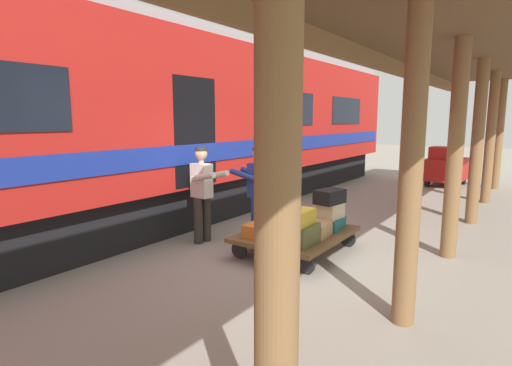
{
  "coord_description": "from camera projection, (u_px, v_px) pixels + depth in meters",
  "views": [
    {
      "loc": [
        -3.1,
        5.66,
        2.19
      ],
      "look_at": [
        0.69,
        0.18,
        1.15
      ],
      "focal_mm": 28.81,
      "sensor_mm": 36.0,
      "label": 1
    }
  ],
  "objects": [
    {
      "name": "ground_plane",
      "position": [
        297.0,
        255.0,
        6.68
      ],
      "size": [
        60.0,
        60.0,
        0.0
      ],
      "primitive_type": "plane",
      "color": "gray"
    },
    {
      "name": "platform_canopy",
      "position": [
        441.0,
        34.0,
        5.08
      ],
      "size": [
        3.2,
        19.13,
        3.56
      ],
      "color": "brown",
      "rests_on": "ground_plane"
    },
    {
      "name": "train_car",
      "position": [
        142.0,
        125.0,
        8.43
      ],
      "size": [
        3.02,
        20.48,
        4.0
      ],
      "color": "#B21E19",
      "rests_on": "ground_plane"
    },
    {
      "name": "luggage_cart",
      "position": [
        296.0,
        235.0,
        6.78
      ],
      "size": [
        1.48,
        1.93,
        0.35
      ],
      "color": "brown",
      "rests_on": "ground_plane"
    },
    {
      "name": "suitcase_olive_duffel",
      "position": [
        299.0,
        234.0,
        6.13
      ],
      "size": [
        0.47,
        0.56,
        0.29
      ],
      "primitive_type": "cube",
      "rotation": [
        0.0,
        0.0,
        0.0
      ],
      "color": "brown",
      "rests_on": "luggage_cart"
    },
    {
      "name": "suitcase_brown_leather",
      "position": [
        294.0,
        217.0,
        7.38
      ],
      "size": [
        0.41,
        0.57,
        0.22
      ],
      "primitive_type": "cube",
      "rotation": [
        0.0,
        0.0,
        -0.05
      ],
      "color": "brown",
      "rests_on": "luggage_cart"
    },
    {
      "name": "suitcase_teal_softside",
      "position": [
        329.0,
        223.0,
        7.0
      ],
      "size": [
        0.48,
        0.62,
        0.18
      ],
      "primitive_type": "cube",
      "rotation": [
        0.0,
        0.0,
        0.09
      ],
      "color": "#1E666B",
      "rests_on": "luggage_cart"
    },
    {
      "name": "suitcase_red_plastic",
      "position": [
        279.0,
        221.0,
        6.94
      ],
      "size": [
        0.56,
        0.67,
        0.29
      ],
      "primitive_type": "cube",
      "rotation": [
        0.0,
        0.0,
        -0.08
      ],
      "color": "#AD231E",
      "rests_on": "luggage_cart"
    },
    {
      "name": "suitcase_tan_vintage",
      "position": [
        315.0,
        229.0,
        6.57
      ],
      "size": [
        0.5,
        0.63,
        0.21
      ],
      "primitive_type": "cube",
      "rotation": [
        0.0,
        0.0,
        0.09
      ],
      "color": "tan",
      "rests_on": "luggage_cart"
    },
    {
      "name": "suitcase_orange_carryall",
      "position": [
        261.0,
        230.0,
        6.51
      ],
      "size": [
        0.47,
        0.52,
        0.2
      ],
      "primitive_type": "cube",
      "rotation": [
        0.0,
        0.0,
        0.04
      ],
      "color": "#CC6B23",
      "rests_on": "luggage_cart"
    },
    {
      "name": "suitcase_cream_canvas",
      "position": [
        329.0,
        210.0,
        6.96
      ],
      "size": [
        0.41,
        0.46,
        0.25
      ],
      "primitive_type": "cube",
      "rotation": [
        0.0,
        0.0,
        -0.07
      ],
      "color": "beige",
      "rests_on": "suitcase_teal_softside"
    },
    {
      "name": "suitcase_yellow_case",
      "position": [
        297.0,
        217.0,
        6.09
      ],
      "size": [
        0.43,
        0.56,
        0.23
      ],
      "primitive_type": "cube",
      "rotation": [
        0.0,
        0.0,
        0.06
      ],
      "color": "gold",
      "rests_on": "suitcase_olive_duffel"
    },
    {
      "name": "suitcase_black_hardshell",
      "position": [
        330.0,
        197.0,
        6.89
      ],
      "size": [
        0.42,
        0.57,
        0.23
      ],
      "primitive_type": "cube",
      "rotation": [
        0.0,
        0.0,
        -0.17
      ],
      "color": "black",
      "rests_on": "suitcase_cream_canvas"
    },
    {
      "name": "porter_in_overalls",
      "position": [
        258.0,
        191.0,
        7.26
      ],
      "size": [
        0.67,
        0.43,
        1.7
      ],
      "color": "navy",
      "rests_on": "ground_plane"
    },
    {
      "name": "porter_by_door",
      "position": [
        203.0,
        191.0,
        7.24
      ],
      "size": [
        0.69,
        0.47,
        1.7
      ],
      "color": "#332D28",
      "rests_on": "ground_plane"
    },
    {
      "name": "baggage_tug",
      "position": [
        446.0,
        167.0,
        13.52
      ],
      "size": [
        1.2,
        1.76,
        1.3
      ],
      "color": "#B21E19",
      "rests_on": "ground_plane"
    }
  ]
}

